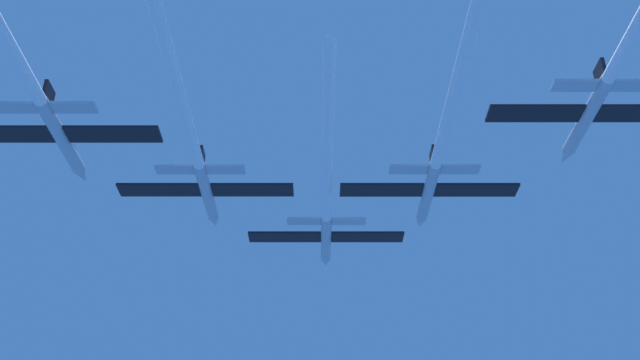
{
  "coord_description": "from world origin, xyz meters",
  "views": [
    {
      "loc": [
        0.09,
        -87.82,
        -41.2
      ],
      "look_at": [
        0.25,
        -16.12,
        -0.16
      ],
      "focal_mm": 41.08,
      "sensor_mm": 36.0,
      "label": 1
    }
  ],
  "objects_px": {
    "jet_right_wing": "(441,138)",
    "jet_left_outer": "(19,65)",
    "jet_right_outer": "(629,39)",
    "jet_left_wing": "(187,125)",
    "jet_lead": "(325,198)"
  },
  "relations": [
    {
      "from": "jet_right_wing",
      "to": "jet_left_outer",
      "type": "distance_m",
      "value": 40.32
    },
    {
      "from": "jet_right_wing",
      "to": "jet_right_outer",
      "type": "xyz_separation_m",
      "value": [
        14.5,
        -13.31,
        1.64
      ]
    },
    {
      "from": "jet_left_wing",
      "to": "jet_right_wing",
      "type": "relative_size",
      "value": 1.12
    },
    {
      "from": "jet_right_wing",
      "to": "jet_right_outer",
      "type": "relative_size",
      "value": 0.98
    },
    {
      "from": "jet_right_wing",
      "to": "jet_right_outer",
      "type": "height_order",
      "value": "jet_right_outer"
    },
    {
      "from": "jet_right_wing",
      "to": "jet_left_outer",
      "type": "height_order",
      "value": "jet_right_wing"
    },
    {
      "from": "jet_left_wing",
      "to": "jet_right_wing",
      "type": "height_order",
      "value": "jet_left_wing"
    },
    {
      "from": "jet_right_wing",
      "to": "jet_left_outer",
      "type": "xyz_separation_m",
      "value": [
        -38.56,
        -11.77,
        -0.11
      ]
    },
    {
      "from": "jet_lead",
      "to": "jet_left_outer",
      "type": "height_order",
      "value": "jet_lead"
    },
    {
      "from": "jet_lead",
      "to": "jet_right_wing",
      "type": "relative_size",
      "value": 1.0
    },
    {
      "from": "jet_right_outer",
      "to": "jet_lead",
      "type": "bearing_deg",
      "value": 133.84
    },
    {
      "from": "jet_lead",
      "to": "jet_right_outer",
      "type": "xyz_separation_m",
      "value": [
        26.13,
        -27.21,
        1.0
      ]
    },
    {
      "from": "jet_left_outer",
      "to": "jet_right_outer",
      "type": "distance_m",
      "value": 53.11
    },
    {
      "from": "jet_left_outer",
      "to": "jet_right_outer",
      "type": "height_order",
      "value": "jet_right_outer"
    },
    {
      "from": "jet_left_outer",
      "to": "jet_lead",
      "type": "bearing_deg",
      "value": 43.62
    }
  ]
}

